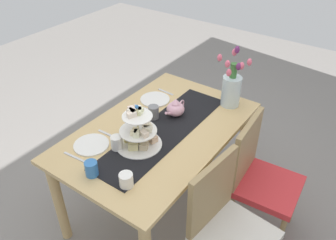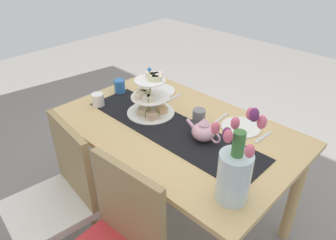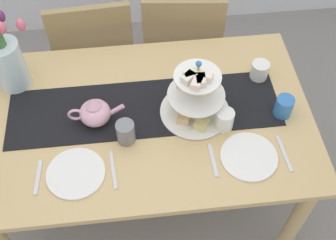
# 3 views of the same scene
# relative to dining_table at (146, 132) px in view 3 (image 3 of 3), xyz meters

# --- Properties ---
(ground_plane) EXTENTS (8.00, 8.00, 0.00)m
(ground_plane) POSITION_rel_dining_table_xyz_m (0.00, 0.00, -0.64)
(ground_plane) COLOR gray
(dining_table) EXTENTS (1.43, 0.90, 0.76)m
(dining_table) POSITION_rel_dining_table_xyz_m (0.00, 0.00, 0.00)
(dining_table) COLOR tan
(dining_table) RESTS_ON ground_plane
(chair_left) EXTENTS (0.45, 0.45, 0.91)m
(chair_left) POSITION_rel_dining_table_xyz_m (-0.24, 0.68, -0.14)
(chair_left) COLOR #9C8254
(chair_left) RESTS_ON ground_plane
(chair_right) EXTENTS (0.46, 0.46, 0.91)m
(chair_right) POSITION_rel_dining_table_xyz_m (0.25, 0.68, -0.14)
(chair_right) COLOR #9C8254
(chair_right) RESTS_ON ground_plane
(table_runner) EXTENTS (1.17, 0.32, 0.00)m
(table_runner) POSITION_rel_dining_table_xyz_m (0.00, 0.04, 0.12)
(table_runner) COLOR black
(table_runner) RESTS_ON dining_table
(tiered_cake_stand) EXTENTS (0.30, 0.30, 0.30)m
(tiered_cake_stand) POSITION_rel_dining_table_xyz_m (0.21, 0.00, 0.22)
(tiered_cake_stand) COLOR beige
(tiered_cake_stand) RESTS_ON table_runner
(teapot) EXTENTS (0.24, 0.13, 0.14)m
(teapot) POSITION_rel_dining_table_xyz_m (-0.21, 0.00, 0.18)
(teapot) COLOR #E5A8BC
(teapot) RESTS_ON table_runner
(tulip_vase) EXTENTS (0.23, 0.22, 0.46)m
(tulip_vase) POSITION_rel_dining_table_xyz_m (-0.57, 0.26, 0.27)
(tulip_vase) COLOR silver
(tulip_vase) RESTS_ON dining_table
(cream_jug) EXTENTS (0.08, 0.08, 0.08)m
(cream_jug) POSITION_rel_dining_table_xyz_m (0.53, 0.17, 0.16)
(cream_jug) COLOR white
(cream_jug) RESTS_ON dining_table
(dinner_plate_left) EXTENTS (0.23, 0.23, 0.01)m
(dinner_plate_left) POSITION_rel_dining_table_xyz_m (-0.29, -0.25, 0.12)
(dinner_plate_left) COLOR white
(dinner_plate_left) RESTS_ON dining_table
(fork_left) EXTENTS (0.03, 0.15, 0.01)m
(fork_left) POSITION_rel_dining_table_xyz_m (-0.44, -0.25, 0.12)
(fork_left) COLOR silver
(fork_left) RESTS_ON dining_table
(knife_left) EXTENTS (0.03, 0.17, 0.01)m
(knife_left) POSITION_rel_dining_table_xyz_m (-0.15, -0.25, 0.12)
(knife_left) COLOR silver
(knife_left) RESTS_ON dining_table
(dinner_plate_right) EXTENTS (0.23, 0.23, 0.01)m
(dinner_plate_right) POSITION_rel_dining_table_xyz_m (0.40, -0.25, 0.12)
(dinner_plate_right) COLOR white
(dinner_plate_right) RESTS_ON dining_table
(fork_right) EXTENTS (0.02, 0.15, 0.01)m
(fork_right) POSITION_rel_dining_table_xyz_m (0.25, -0.25, 0.12)
(fork_right) COLOR silver
(fork_right) RESTS_ON dining_table
(knife_right) EXTENTS (0.03, 0.17, 0.01)m
(knife_right) POSITION_rel_dining_table_xyz_m (0.54, -0.25, 0.12)
(knife_right) COLOR silver
(knife_right) RESTS_ON dining_table
(mug_grey) EXTENTS (0.08, 0.08, 0.09)m
(mug_grey) POSITION_rel_dining_table_xyz_m (-0.09, -0.11, 0.17)
(mug_grey) COLOR slate
(mug_grey) RESTS_ON table_runner
(mug_white_text) EXTENTS (0.08, 0.08, 0.09)m
(mug_white_text) POSITION_rel_dining_table_xyz_m (0.32, -0.09, 0.16)
(mug_white_text) COLOR white
(mug_white_text) RESTS_ON dining_table
(mug_orange) EXTENTS (0.08, 0.08, 0.09)m
(mug_orange) POSITION_rel_dining_table_xyz_m (0.58, -0.05, 0.16)
(mug_orange) COLOR #3370B7
(mug_orange) RESTS_ON dining_table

